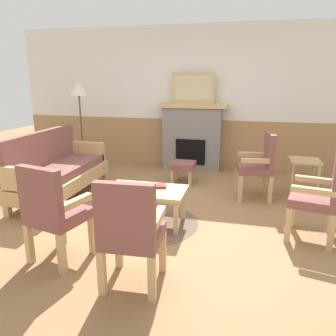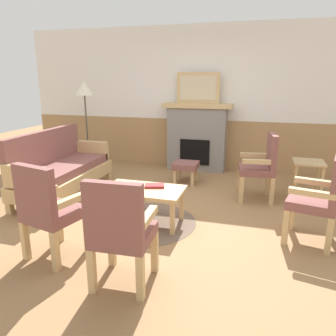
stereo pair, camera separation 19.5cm
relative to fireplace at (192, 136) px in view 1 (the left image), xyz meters
The scene contains 15 objects.
ground_plane 2.44m from the fireplace, 90.00° to the right, with size 14.00×14.00×0.00m, color #997047.
wall_back 0.70m from the fireplace, 90.00° to the left, with size 7.20×0.14×2.70m.
fireplace is the anchor object (origin of this frame).
framed_picture 0.91m from the fireplace, 90.00° to the left, with size 0.80×0.04×0.56m.
couch 2.63m from the fireplace, 130.03° to the right, with size 0.70×1.80×0.98m.
coffee_table 2.61m from the fireplace, 92.86° to the right, with size 0.96×0.56×0.44m.
round_rug 2.68m from the fireplace, 92.86° to the right, with size 1.28×1.28×0.01m, color brown.
book_on_table 2.51m from the fireplace, 90.59° to the right, with size 0.24×0.15×0.03m, color maroon.
footstool 0.98m from the fireplace, 90.06° to the right, with size 0.40×0.40×0.36m.
armchair_near_fireplace 3.15m from the fireplace, 54.48° to the right, with size 0.57×0.57×0.98m.
armchair_by_window_left 1.84m from the fireplace, 48.18° to the right, with size 0.54×0.54×0.98m.
armchair_front_left 3.71m from the fireplace, 101.12° to the right, with size 0.58×0.58×0.98m.
armchair_front_center 3.87m from the fireplace, 88.02° to the right, with size 0.50×0.50×0.98m.
side_table 2.18m from the fireplace, 29.07° to the right, with size 0.44×0.44×0.55m.
floor_lamp_by_couch 2.25m from the fireplace, 162.80° to the right, with size 0.36×0.36×1.68m.
Camera 1 is at (1.00, -3.79, 1.73)m, focal length 34.69 mm.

